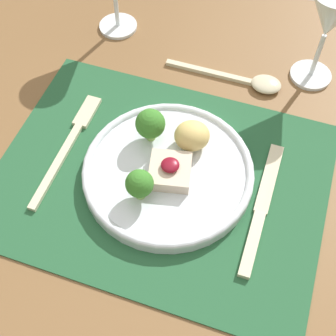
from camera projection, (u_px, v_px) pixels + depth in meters
The scene contains 8 objects.
ground_plane at pixel (164, 324), 1.34m from camera, with size 8.00×8.00×0.00m, color gray.
dining_table at pixel (161, 210), 0.77m from camera, with size 1.43×0.97×0.78m.
placemat at pixel (160, 179), 0.69m from camera, with size 0.48×0.36×0.00m, color #235633.
dinner_plate at pixel (168, 168), 0.68m from camera, with size 0.25×0.25×0.07m.
fork at pixel (71, 141), 0.72m from camera, with size 0.02×0.22×0.01m.
knife at pixel (260, 215), 0.65m from camera, with size 0.02×0.22×0.01m.
spoon at pixel (251, 81), 0.79m from camera, with size 0.20×0.04×0.01m.
wine_glass_near at pixel (330, 19), 0.70m from camera, with size 0.08×0.08×0.17m.
Camera 1 is at (0.13, -0.34, 1.36)m, focal length 50.00 mm.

